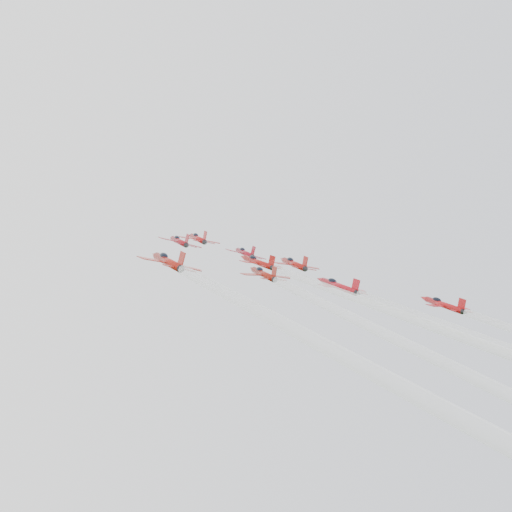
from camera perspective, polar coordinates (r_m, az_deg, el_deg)
jet_lead at (r=159.08m, az=-4.71°, el=1.42°), size 10.14×13.33×7.28m
jet_row2_left at (r=140.85m, az=-6.20°, el=1.20°), size 9.08×11.95×6.53m
jet_row2_center at (r=147.40m, az=-0.94°, el=0.27°), size 9.09×11.96×6.53m
jet_row2_right at (r=147.82m, az=3.02°, el=-0.61°), size 10.48×13.79×7.53m
jet_center at (r=96.54m, az=11.96°, el=-5.11°), size 9.08×88.99×44.07m
jet_rear_farleft at (r=60.55m, az=8.28°, el=-8.40°), size 9.81×96.16×47.62m
jet_rear_left at (r=80.36m, az=14.13°, el=-7.03°), size 8.50×83.26×41.24m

